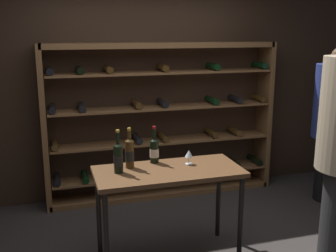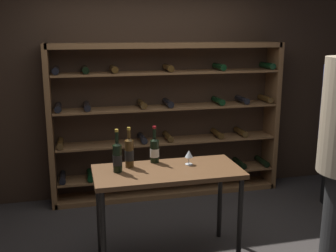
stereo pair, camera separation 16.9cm
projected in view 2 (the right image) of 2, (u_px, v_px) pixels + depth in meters
back_wall at (142, 79)px, 4.85m from camera, size 5.53×0.10×2.84m
wine_rack at (168, 123)px, 4.83m from camera, size 2.79×0.32×1.86m
tasting_table at (168, 180)px, 3.47m from camera, size 1.26×0.58×0.83m
wine_bottle_black_capsule at (117, 157)px, 3.36m from camera, size 0.08×0.08×0.37m
wine_bottle_gold_foil at (129, 152)px, 3.48m from camera, size 0.08×0.08×0.36m
wine_bottle_green_slim at (155, 150)px, 3.61m from camera, size 0.08×0.08×0.34m
wine_glass_stemmed_center at (189, 155)px, 3.55m from camera, size 0.07×0.07×0.13m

